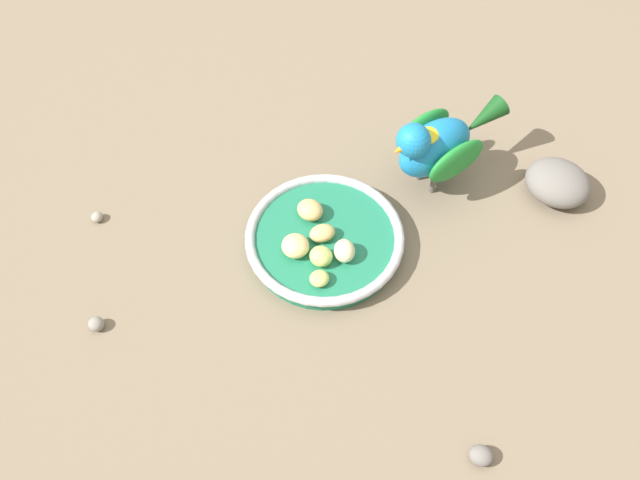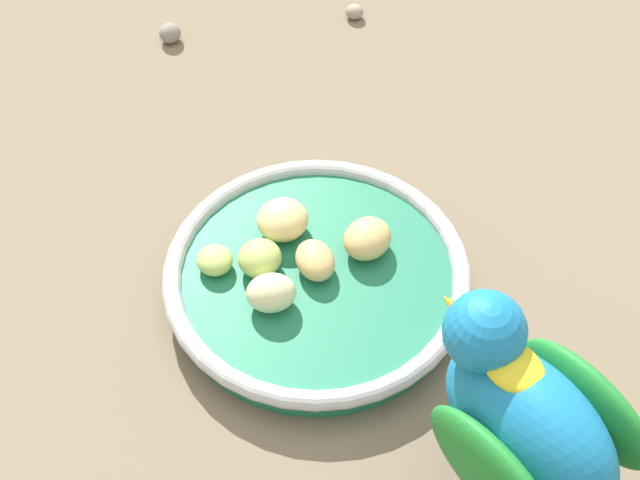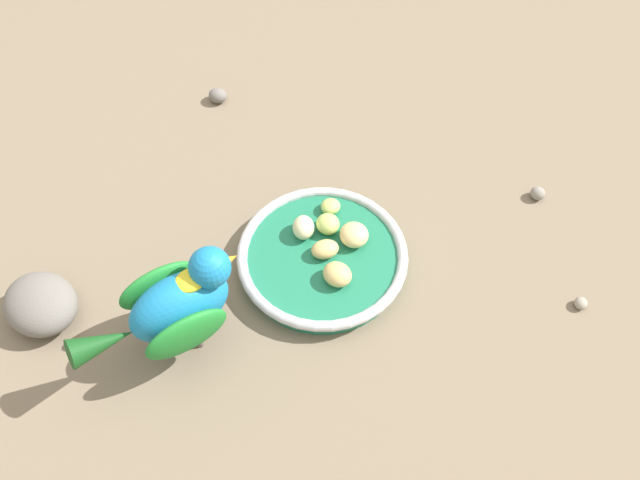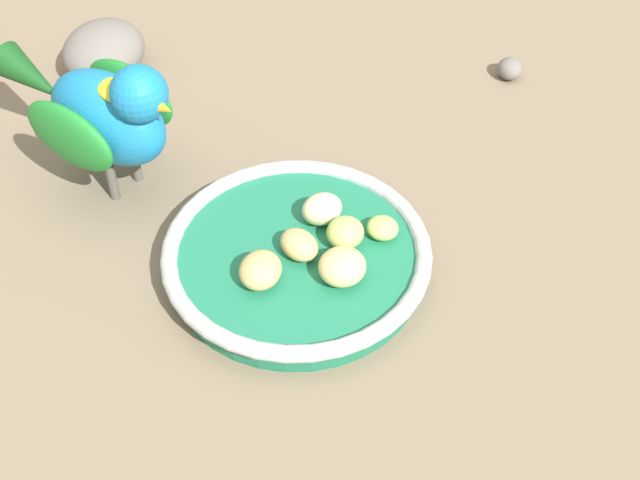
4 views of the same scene
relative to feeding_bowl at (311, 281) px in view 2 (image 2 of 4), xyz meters
The scene contains 11 objects.
ground_plane 0.03m from the feeding_bowl, 169.78° to the left, with size 4.00×4.00×0.00m, color #756651.
feeding_bowl is the anchor object (origin of this frame).
apple_piece_0 0.04m from the feeding_bowl, 121.04° to the right, with size 0.03×0.03×0.02m, color #B2CC66.
apple_piece_1 0.04m from the feeding_bowl, 68.54° to the right, with size 0.03×0.03×0.03m, color beige.
apple_piece_2 0.07m from the feeding_bowl, 117.81° to the right, with size 0.03×0.02×0.02m, color #B2CC66.
apple_piece_3 0.05m from the feeding_bowl, behind, with size 0.04×0.04×0.02m, color #E5C67F.
apple_piece_4 0.05m from the feeding_bowl, 97.62° to the left, with size 0.04×0.03×0.02m, color tan.
apple_piece_5 0.02m from the feeding_bowl, 120.91° to the left, with size 0.03×0.03×0.02m, color tan.
parrot 0.20m from the feeding_bowl, 17.43° to the left, with size 0.20×0.11×0.14m.
pebble_1 0.31m from the feeding_bowl, behind, with size 0.02×0.02×0.02m, color gray.
pebble_2 0.32m from the feeding_bowl, 150.97° to the left, with size 0.02×0.02×0.01m, color gray.
Camera 2 is at (0.37, -0.14, 0.51)m, focal length 50.85 mm.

